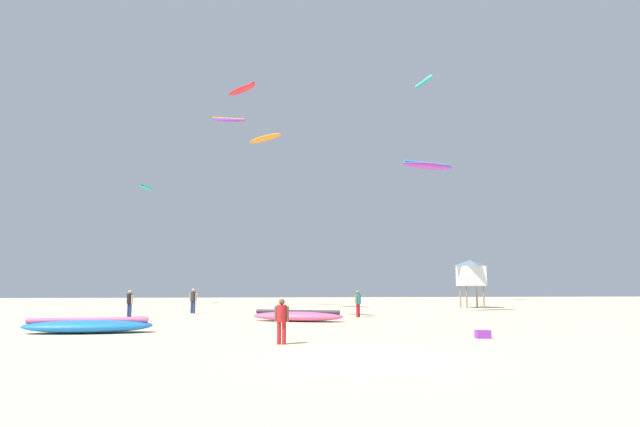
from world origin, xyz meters
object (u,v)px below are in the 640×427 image
(person_right, at_px, (358,301))
(person_midground, at_px, (130,301))
(kite_grounded_mid, at_px, (88,326))
(person_left, at_px, (193,299))
(lifeguard_tower, at_px, (471,272))
(kite_aloft_5, at_px, (228,120))
(kite_aloft_3, at_px, (423,82))
(kite_aloft_4, at_px, (428,166))
(kite_grounded_near, at_px, (297,316))
(person_foreground, at_px, (282,318))
(kite_aloft_0, at_px, (242,90))
(kite_aloft_1, at_px, (265,138))
(kite_aloft_2, at_px, (146,188))
(cooler_box, at_px, (483,334))

(person_right, bearing_deg, person_midground, 32.42)
(kite_grounded_mid, bearing_deg, person_left, 80.86)
(lifeguard_tower, height_order, kite_aloft_5, kite_aloft_5)
(lifeguard_tower, relative_size, kite_aloft_3, 1.04)
(kite_aloft_3, relative_size, kite_aloft_4, 0.88)
(person_right, xyz_separation_m, kite_aloft_4, (6.04, 3.92, 9.90))
(person_left, bearing_deg, kite_grounded_near, -116.39)
(person_foreground, distance_m, person_midground, 18.12)
(kite_aloft_0, relative_size, kite_aloft_1, 0.68)
(kite_grounded_near, relative_size, kite_aloft_3, 1.38)
(person_foreground, relative_size, kite_aloft_2, 0.65)
(person_left, xyz_separation_m, kite_grounded_mid, (-2.24, -13.93, -0.71))
(person_foreground, bearing_deg, kite_grounded_mid, -109.10)
(cooler_box, xyz_separation_m, kite_aloft_5, (-12.82, 25.66, 16.91))
(kite_aloft_0, bearing_deg, person_midground, 152.78)
(kite_grounded_mid, xyz_separation_m, kite_aloft_4, (19.42, 12.99, 10.57))
(person_midground, xyz_separation_m, kite_aloft_4, (20.66, 2.39, 9.89))
(lifeguard_tower, distance_m, kite_aloft_3, 25.26)
(lifeguard_tower, bearing_deg, kite_aloft_0, -146.14)
(person_right, bearing_deg, kite_aloft_5, -14.84)
(kite_aloft_1, bearing_deg, kite_grounded_near, -79.17)
(person_midground, distance_m, person_left, 4.82)
(kite_aloft_3, xyz_separation_m, kite_aloft_4, (-5.54, -18.70, -14.44))
(person_left, bearing_deg, kite_aloft_3, -30.07)
(kite_aloft_2, height_order, kite_aloft_4, kite_aloft_2)
(person_foreground, bearing_deg, kite_aloft_1, -166.32)
(lifeguard_tower, height_order, cooler_box, lifeguard_tower)
(person_midground, relative_size, cooler_box, 3.05)
(kite_grounded_mid, xyz_separation_m, kite_aloft_5, (3.56, 22.21, 16.75))
(kite_aloft_4, bearing_deg, person_midground, -173.40)
(person_foreground, xyz_separation_m, person_right, (4.98, 13.81, 0.05))
(cooler_box, height_order, kite_aloft_0, kite_aloft_0)
(person_right, bearing_deg, person_left, 14.81)
(kite_grounded_mid, relative_size, cooler_box, 9.95)
(person_foreground, height_order, kite_aloft_0, kite_aloft_0)
(kite_aloft_3, xyz_separation_m, kite_aloft_5, (-21.40, -9.48, -8.26))
(person_midground, relative_size, kite_grounded_near, 0.31)
(kite_aloft_0, height_order, kite_aloft_5, kite_aloft_5)
(kite_aloft_5, bearing_deg, cooler_box, -63.45)
(lifeguard_tower, distance_m, kite_aloft_1, 21.27)
(person_right, relative_size, kite_aloft_1, 0.46)
(cooler_box, xyz_separation_m, kite_aloft_2, (-21.61, 32.20, 11.62))
(person_foreground, xyz_separation_m, kite_aloft_0, (-2.50, 11.66, 13.09))
(person_midground, bearing_deg, kite_aloft_2, 49.72)
(person_midground, xyz_separation_m, lifeguard_tower, (26.31, 9.19, 2.06))
(person_left, height_order, kite_aloft_3, kite_aloft_3)
(kite_grounded_mid, height_order, kite_aloft_1, kite_aloft_1)
(person_midground, xyz_separation_m, kite_aloft_2, (-4.00, 18.16, 10.78))
(kite_aloft_0, relative_size, kite_aloft_3, 0.62)
(person_midground, height_order, person_right, person_midground)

